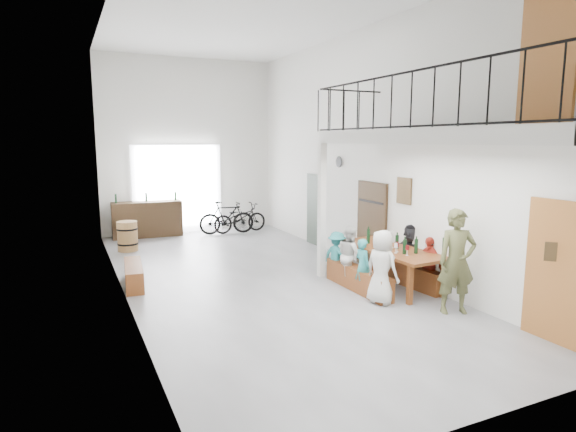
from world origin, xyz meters
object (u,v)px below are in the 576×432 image
side_bench (134,275)px  oak_barrel (127,236)px  serving_counter (147,219)px  bicycle_near (240,218)px  host_standing (457,262)px  tasting_table (391,252)px  bench_inner (358,279)px

side_bench → oak_barrel: oak_barrel is taller
oak_barrel → serving_counter: serving_counter is taller
side_bench → bicycle_near: 5.98m
bicycle_near → side_bench: bearing=134.6°
serving_counter → host_standing: size_ratio=1.15×
tasting_table → serving_counter: (-3.63, 7.34, -0.16)m
tasting_table → bench_inner: bearing=171.9°
bicycle_near → host_standing: bearing=-178.7°
tasting_table → host_standing: 1.72m
bench_inner → host_standing: bearing=-65.5°
tasting_table → host_standing: host_standing is taller
host_standing → bicycle_near: 8.58m
side_bench → serving_counter: bearing=78.0°
side_bench → host_standing: bearing=-39.8°
serving_counter → bicycle_near: size_ratio=1.16×
bicycle_near → oak_barrel: bearing=104.1°
bench_inner → oak_barrel: 6.65m
tasting_table → side_bench: 5.25m
side_bench → host_standing: 6.27m
tasting_table → serving_counter: bearing=113.0°
bench_inner → side_bench: 4.56m
tasting_table → bench_inner: 0.87m
side_bench → oak_barrel: (0.28, 3.30, 0.18)m
bench_inner → bicycle_near: (-0.09, 6.76, 0.25)m
host_standing → oak_barrel: bearing=141.9°
bench_inner → bicycle_near: bicycle_near is taller
side_bench → oak_barrel: size_ratio=1.93×
oak_barrel → host_standing: (4.51, -7.29, 0.50)m
bench_inner → serving_counter: size_ratio=0.94×
tasting_table → bicycle_near: (-0.81, 6.82, -0.24)m
oak_barrel → bicycle_near: bicycle_near is taller
serving_counter → host_standing: (3.71, -9.05, 0.36)m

